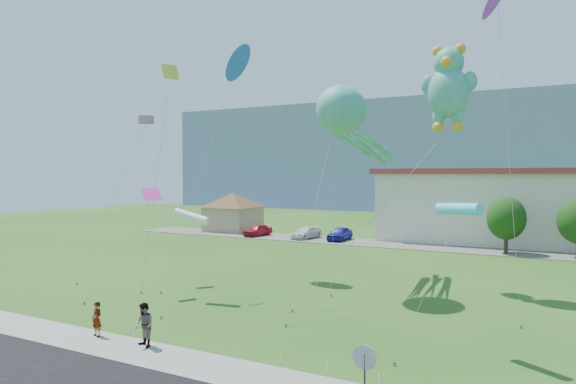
# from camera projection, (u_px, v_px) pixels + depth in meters

# --- Properties ---
(ground) EXTENTS (160.00, 160.00, 0.00)m
(ground) POSITION_uv_depth(u_px,v_px,m) (199.00, 339.00, 23.58)
(ground) COLOR #1E4D15
(ground) RESTS_ON ground
(sidewalk) EXTENTS (80.00, 2.50, 0.10)m
(sidewalk) POSITION_uv_depth(u_px,v_px,m) (157.00, 357.00, 21.15)
(sidewalk) COLOR gray
(sidewalk) RESTS_ON ground
(parking_strip) EXTENTS (70.00, 6.00, 0.06)m
(parking_strip) POSITION_uv_depth(u_px,v_px,m) (405.00, 245.00, 54.42)
(parking_strip) COLOR #59544C
(parking_strip) RESTS_ON ground
(hill_ridge) EXTENTS (160.00, 50.00, 25.00)m
(hill_ridge) POSITION_uv_depth(u_px,v_px,m) (497.00, 155.00, 128.88)
(hill_ridge) COLOR gray
(hill_ridge) RESTS_ON ground
(pavilion) EXTENTS (9.20, 9.20, 5.00)m
(pavilion) POSITION_uv_depth(u_px,v_px,m) (233.00, 208.00, 68.27)
(pavilion) COLOR tan
(pavilion) RESTS_ON ground
(stop_sign) EXTENTS (0.80, 0.07, 2.50)m
(stop_sign) POSITION_uv_depth(u_px,v_px,m) (365.00, 365.00, 15.33)
(stop_sign) COLOR slate
(stop_sign) RESTS_ON ground
(rope_fence) EXTENTS (26.05, 0.05, 0.50)m
(rope_fence) POSITION_uv_depth(u_px,v_px,m) (180.00, 342.00, 22.42)
(rope_fence) COLOR white
(rope_fence) RESTS_ON ground
(tree_near) EXTENTS (3.60, 3.60, 5.47)m
(tree_near) POSITION_uv_depth(u_px,v_px,m) (506.00, 218.00, 48.70)
(tree_near) COLOR #3F2B19
(tree_near) RESTS_ON ground
(pedestrian_left) EXTENTS (0.62, 0.44, 1.59)m
(pedestrian_left) POSITION_uv_depth(u_px,v_px,m) (97.00, 319.00, 23.62)
(pedestrian_left) COLOR gray
(pedestrian_left) RESTS_ON sidewalk
(pedestrian_right) EXTENTS (1.11, 0.98, 1.91)m
(pedestrian_right) POSITION_uv_depth(u_px,v_px,m) (144.00, 325.00, 22.13)
(pedestrian_right) COLOR gray
(pedestrian_right) RESTS_ON sidewalk
(parked_car_red) EXTENTS (2.36, 4.39, 1.42)m
(parked_car_red) POSITION_uv_depth(u_px,v_px,m) (258.00, 230.00, 62.46)
(parked_car_red) COLOR #AA1527
(parked_car_red) RESTS_ON parking_strip
(parked_car_white) EXTENTS (2.65, 4.83, 1.33)m
(parked_car_white) POSITION_uv_depth(u_px,v_px,m) (306.00, 233.00, 59.96)
(parked_car_white) COLOR silver
(parked_car_white) RESTS_ON parking_strip
(parked_car_blue) EXTENTS (1.86, 4.50, 1.53)m
(parked_car_blue) POSITION_uv_depth(u_px,v_px,m) (340.00, 234.00, 58.21)
(parked_car_blue) COLOR navy
(parked_car_blue) RESTS_ON parking_strip
(octopus_kite) EXTENTS (3.14, 16.09, 13.32)m
(octopus_kite) POSITION_uv_depth(u_px,v_px,m) (349.00, 123.00, 34.25)
(octopus_kite) COLOR teal
(octopus_kite) RESTS_ON ground
(teddy_bear_kite) EXTENTS (8.15, 11.11, 16.02)m
(teddy_bear_kite) POSITION_uv_depth(u_px,v_px,m) (448.00, 86.00, 33.43)
(teddy_bear_kite) COLOR teal
(teddy_bear_kite) RESTS_ON ground
(small_kite_purple) EXTENTS (2.84, 6.24, 18.92)m
(small_kite_purple) POSITION_uv_depth(u_px,v_px,m) (498.00, 1.00, 30.12)
(small_kite_purple) COLOR #B636DB
(small_kite_purple) RESTS_ON ground
(small_kite_white) EXTENTS (1.73, 5.47, 5.44)m
(small_kite_white) POSITION_uv_depth(u_px,v_px,m) (191.00, 217.00, 31.06)
(small_kite_white) COLOR white
(small_kite_white) RESTS_ON ground
(small_kite_pink) EXTENTS (2.05, 4.88, 6.73)m
(small_kite_pink) POSITION_uv_depth(u_px,v_px,m) (146.00, 203.00, 32.36)
(small_kite_pink) COLOR #E132AD
(small_kite_pink) RESTS_ON ground
(small_kite_yellow) EXTENTS (1.29, 3.23, 14.82)m
(small_kite_yellow) POSITION_uv_depth(u_px,v_px,m) (167.00, 98.00, 33.86)
(small_kite_yellow) COLOR yellow
(small_kite_yellow) RESTS_ON ground
(small_kite_cyan) EXTENTS (2.18, 4.00, 6.55)m
(small_kite_cyan) POSITION_uv_depth(u_px,v_px,m) (458.00, 210.00, 21.63)
(small_kite_cyan) COLOR #38D8FF
(small_kite_cyan) RESTS_ON ground
(small_kite_black) EXTENTS (2.92, 5.18, 12.02)m
(small_kite_black) POSITION_uv_depth(u_px,v_px,m) (139.00, 137.00, 37.33)
(small_kite_black) COLOR black
(small_kite_black) RESTS_ON ground
(small_kite_blue) EXTENTS (1.80, 9.50, 16.87)m
(small_kite_blue) POSITION_uv_depth(u_px,v_px,m) (236.00, 67.00, 39.49)
(small_kite_blue) COLOR blue
(small_kite_blue) RESTS_ON ground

